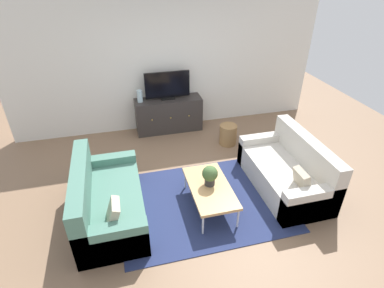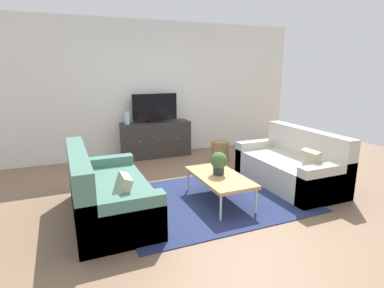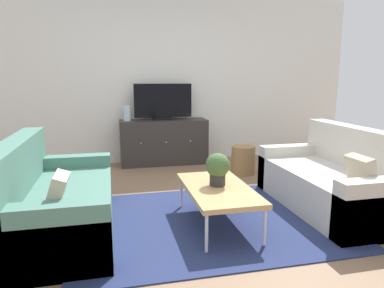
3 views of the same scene
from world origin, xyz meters
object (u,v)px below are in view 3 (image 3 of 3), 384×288
object	(u,v)px
couch_right_side	(337,183)
coffee_table	(218,190)
couch_left_side	(50,204)
flat_screen_tv	(163,102)
potted_plant	(218,168)
glass_vase	(127,113)
tv_console	(164,142)
wicker_basket	(243,160)

from	to	relation	value
couch_right_side	coffee_table	xyz separation A→B (m)	(-1.37, -0.15, 0.07)
couch_left_side	flat_screen_tv	xyz separation A→B (m)	(1.37, 2.39, 0.72)
couch_right_side	coffee_table	size ratio (longest dim) A/B	1.56
coffee_table	potted_plant	bearing A→B (deg)	80.25
couch_left_side	flat_screen_tv	size ratio (longest dim) A/B	1.86
couch_left_side	glass_vase	world-z (taller)	glass_vase
tv_console	couch_right_side	bearing A→B (deg)	-57.63
potted_plant	tv_console	world-z (taller)	tv_console
wicker_basket	glass_vase	bearing A→B (deg)	151.51
coffee_table	tv_console	xyz separation A→B (m)	(-0.13, 2.52, 0.01)
couch_right_side	flat_screen_tv	bearing A→B (deg)	122.16
flat_screen_tv	glass_vase	xyz separation A→B (m)	(-0.57, -0.02, -0.16)
potted_plant	flat_screen_tv	distance (m)	2.54
couch_right_side	tv_console	size ratio (longest dim) A/B	1.23
potted_plant	wicker_basket	distance (m)	1.87
flat_screen_tv	potted_plant	bearing A→B (deg)	-86.77
couch_left_side	wicker_basket	bearing A→B (deg)	32.09
tv_console	potted_plant	bearing A→B (deg)	-86.75
coffee_table	wicker_basket	size ratio (longest dim) A/B	2.69
couch_right_side	coffee_table	world-z (taller)	couch_right_side
glass_vase	wicker_basket	world-z (taller)	glass_vase
couch_left_side	flat_screen_tv	distance (m)	2.85
wicker_basket	flat_screen_tv	bearing A→B (deg)	139.21
coffee_table	flat_screen_tv	xyz separation A→B (m)	(-0.13, 2.54, 0.65)
couch_right_side	potted_plant	xyz separation A→B (m)	(-1.36, -0.10, 0.27)
couch_right_side	flat_screen_tv	size ratio (longest dim) A/B	1.86
potted_plant	glass_vase	xyz separation A→B (m)	(-0.71, 2.47, 0.29)
tv_console	flat_screen_tv	bearing A→B (deg)	90.00
coffee_table	flat_screen_tv	bearing A→B (deg)	92.98
potted_plant	wicker_basket	xyz separation A→B (m)	(0.89, 1.60, -0.35)
potted_plant	wicker_basket	size ratio (longest dim) A/B	0.77
couch_right_side	tv_console	bearing A→B (deg)	122.37
glass_vase	couch_right_side	bearing A→B (deg)	-48.85
couch_right_side	wicker_basket	xyz separation A→B (m)	(-0.48, 1.51, -0.08)
potted_plant	couch_left_side	bearing A→B (deg)	176.30
tv_console	glass_vase	bearing A→B (deg)	180.00
couch_right_side	wicker_basket	world-z (taller)	couch_right_side
couch_left_side	tv_console	bearing A→B (deg)	59.93
couch_right_side	glass_vase	xyz separation A→B (m)	(-2.08, 2.37, 0.56)
tv_console	couch_left_side	bearing A→B (deg)	-120.07
couch_left_side	wicker_basket	distance (m)	2.84
potted_plant	flat_screen_tv	xyz separation A→B (m)	(-0.14, 2.49, 0.45)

